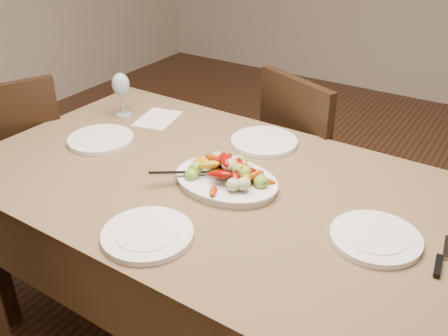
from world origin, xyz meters
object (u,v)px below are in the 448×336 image
object	(u,v)px
serving_platter	(226,182)
plate_right	(375,238)
dining_table	(224,270)
chair_far	(320,167)
chair_left	(12,169)
wine_glass	(122,93)
plate_far	(264,142)
plate_left	(101,140)
plate_near	(148,235)

from	to	relation	value
serving_platter	plate_right	size ratio (longest dim) A/B	1.38
dining_table	chair_far	world-z (taller)	chair_far
chair_far	chair_left	size ratio (longest dim) A/B	1.00
plate_right	chair_left	bearing A→B (deg)	-179.83
chair_far	wine_glass	xyz separation A→B (m)	(-0.74, -0.52, 0.39)
wine_glass	chair_left	bearing A→B (deg)	-149.14
serving_platter	plate_far	world-z (taller)	serving_platter
plate_left	plate_far	bearing A→B (deg)	30.95
serving_platter	chair_left	bearing A→B (deg)	-178.47
dining_table	serving_platter	xyz separation A→B (m)	(0.01, -0.00, 0.39)
plate_right	wine_glass	xyz separation A→B (m)	(-1.22, 0.28, 0.09)
dining_table	wine_glass	bearing A→B (deg)	159.84
chair_left	serving_platter	distance (m)	1.22
wine_glass	dining_table	bearing A→B (deg)	-20.16
plate_far	dining_table	bearing A→B (deg)	-84.60
plate_left	wine_glass	xyz separation A→B (m)	(-0.10, 0.24, 0.09)
dining_table	wine_glass	size ratio (longest dim) A/B	8.98
chair_far	plate_left	distance (m)	1.04
plate_left	serving_platter	bearing A→B (deg)	-1.15
plate_left	plate_far	size ratio (longest dim) A/B	0.99
chair_left	plate_near	distance (m)	1.23
serving_platter	plate_right	bearing A→B (deg)	-2.89
wine_glass	plate_left	bearing A→B (deg)	-66.99
chair_far	plate_left	world-z (taller)	chair_far
plate_left	plate_near	world-z (taller)	same
chair_left	plate_left	bearing A→B (deg)	117.93
plate_far	plate_near	bearing A→B (deg)	-89.36
serving_platter	plate_far	xyz separation A→B (m)	(-0.04, 0.34, -0.00)
dining_table	serving_platter	distance (m)	0.39
plate_right	plate_near	bearing A→B (deg)	-148.66
chair_left	plate_right	xyz separation A→B (m)	(1.70, 0.01, 0.29)
dining_table	plate_near	bearing A→B (deg)	-93.76
plate_near	wine_glass	size ratio (longest dim) A/B	1.30
plate_near	chair_far	bearing A→B (deg)	86.45
serving_platter	plate_near	xyz separation A→B (m)	(-0.03, -0.36, -0.00)
wine_glass	plate_right	bearing A→B (deg)	-13.06
chair_left	plate_near	xyz separation A→B (m)	(1.15, -0.33, 0.29)
plate_near	plate_far	bearing A→B (deg)	90.64
plate_near	wine_glass	distance (m)	0.91
dining_table	chair_far	bearing A→B (deg)	86.55
chair_left	plate_far	xyz separation A→B (m)	(1.14, 0.37, 0.29)
dining_table	serving_platter	size ratio (longest dim) A/B	5.17
plate_left	plate_right	xyz separation A→B (m)	(1.12, -0.04, 0.00)
dining_table	plate_right	distance (m)	0.66
dining_table	plate_near	distance (m)	0.54
plate_right	plate_far	size ratio (longest dim) A/B	0.99
plate_far	plate_near	world-z (taller)	same
dining_table	chair_left	distance (m)	1.18
serving_platter	plate_far	distance (m)	0.35
chair_far	plate_far	bearing A→B (deg)	102.70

